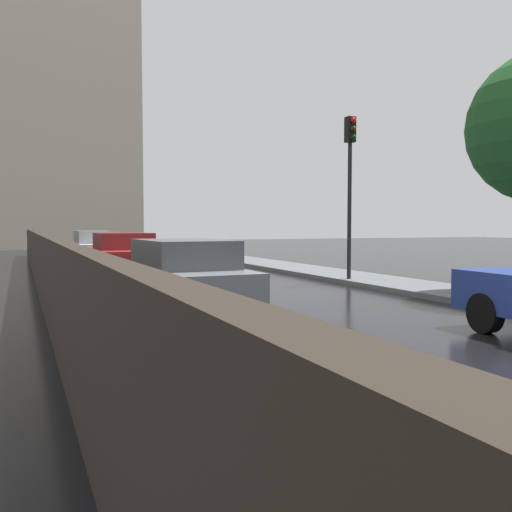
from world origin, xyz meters
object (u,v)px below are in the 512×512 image
car_white_near_kerb (94,248)px  car_red_far_ahead (123,256)px  car_grey_mid_road (182,273)px  traffic_light (350,168)px

car_white_near_kerb → car_red_far_ahead: bearing=88.2°
car_white_near_kerb → car_red_far_ahead: size_ratio=0.90×
car_grey_mid_road → car_red_far_ahead: size_ratio=1.05×
car_grey_mid_road → car_white_near_kerb: bearing=-91.5°
car_white_near_kerb → car_grey_mid_road: size_ratio=0.86×
car_white_near_kerb → traffic_light: traffic_light is taller
car_red_far_ahead → traffic_light: (6.13, -3.56, 2.67)m
car_white_near_kerb → car_red_far_ahead: car_red_far_ahead is taller
car_white_near_kerb → car_grey_mid_road: 14.02m
car_red_far_ahead → car_white_near_kerb: bearing=-90.2°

